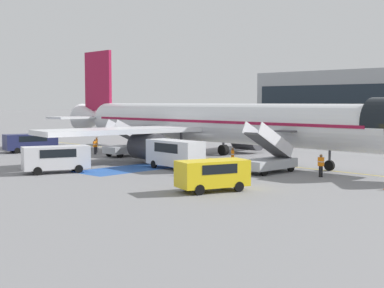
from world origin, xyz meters
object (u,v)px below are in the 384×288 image
service_van_0 (30,141)px  service_van_1 (175,152)px  boarding_stairs_aft (128,147)px  service_van_3 (56,157)px  ground_crew_2 (95,146)px  ground_crew_3 (321,164)px  traffic_cone_1 (73,148)px  boarding_stairs_forward (269,160)px  fuel_tanker (287,129)px  service_van_2 (212,173)px  airliner (210,123)px  ground_crew_1 (233,156)px  ground_crew_0 (97,144)px

service_van_0 → service_van_1: service_van_1 is taller
boarding_stairs_aft → service_van_3: 13.69m
ground_crew_2 → ground_crew_3: bearing=93.0°
service_van_1 → ground_crew_3: size_ratio=3.37×
service_van_3 → ground_crew_2: 14.74m
ground_crew_3 → traffic_cone_1: ground_crew_3 is taller
boarding_stairs_forward → traffic_cone_1: size_ratio=10.74×
boarding_stairs_forward → fuel_tanker: bearing=123.4°
service_van_1 → service_van_0: bearing=-83.1°
fuel_tanker → service_van_2: bearing=22.6°
ground_crew_3 → fuel_tanker: bearing=-52.3°
boarding_stairs_forward → service_van_1: bearing=-150.2°
boarding_stairs_forward → service_van_3: bearing=-133.4°
boarding_stairs_aft → service_van_0: 11.99m
airliner → fuel_tanker: airliner is taller
boarding_stairs_forward → service_van_1: (-6.81, -3.53, 0.41)m
boarding_stairs_forward → service_van_2: bearing=-72.3°
service_van_1 → ground_crew_1: (2.94, 3.86, -0.42)m
ground_crew_2 → service_van_1: bearing=79.2°
service_van_1 → ground_crew_0: service_van_1 is taller
boarding_stairs_forward → boarding_stairs_aft: 17.92m
boarding_stairs_forward → traffic_cone_1: boarding_stairs_forward is taller
airliner → fuel_tanker: size_ratio=4.36×
service_van_2 → ground_crew_2: service_van_2 is taller
service_van_3 → ground_crew_3: bearing=58.0°
boarding_stairs_forward → ground_crew_3: (4.24, 0.58, -0.03)m
boarding_stairs_aft → ground_crew_2: 4.04m
airliner → boarding_stairs_aft: bearing=-59.1°
boarding_stairs_forward → ground_crew_0: boarding_stairs_forward is taller
airliner → service_van_1: bearing=25.4°
service_van_1 → ground_crew_2: bearing=-95.4°
fuel_tanker → ground_crew_3: size_ratio=6.24×
service_van_0 → fuel_tanker: bearing=81.5°
service_van_0 → airliner: bearing=38.4°
service_van_2 → airliner: bearing=-27.5°
boarding_stairs_aft → fuel_tanker: 26.82m
ground_crew_1 → ground_crew_2: ground_crew_1 is taller
boarding_stairs_aft → ground_crew_1: (14.03, -0.43, 0.02)m
service_van_1 → traffic_cone_1: bearing=-96.0°
ground_crew_2 → service_van_3: bearing=42.6°
boarding_stairs_aft → ground_crew_1: size_ratio=3.10×
boarding_stairs_aft → ground_crew_0: boarding_stairs_aft is taller
airliner → service_van_0: bearing=-62.2°
service_van_1 → ground_crew_3: service_van_1 is taller
boarding_stairs_forward → traffic_cone_1: bearing=-179.3°
service_van_3 → ground_crew_3: service_van_3 is taller
fuel_tanker → ground_crew_1: fuel_tanker is taller
ground_crew_0 → ground_crew_2: 2.07m
service_van_3 → ground_crew_3: (16.06, 12.08, -0.28)m
ground_crew_2 → traffic_cone_1: ground_crew_2 is taller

